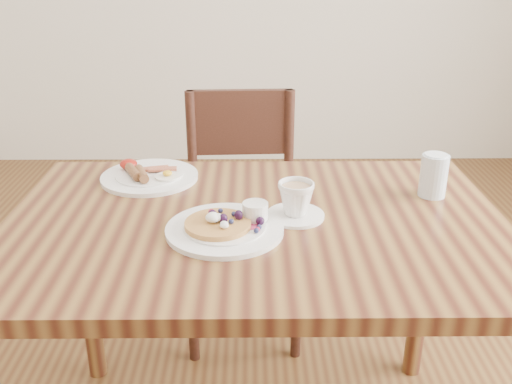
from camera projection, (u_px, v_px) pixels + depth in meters
dining_table at (256, 255)px, 1.40m from camera, size 1.20×0.80×0.75m
chair_far at (242, 204)px, 2.06m from camera, size 0.44×0.44×0.88m
pancake_plate at (227, 226)px, 1.30m from camera, size 0.27×0.27×0.06m
breakfast_plate at (148, 175)px, 1.59m from camera, size 0.27×0.27×0.04m
teacup_saucer at (296, 201)px, 1.36m from camera, size 0.14×0.14×0.09m
water_glass at (434, 176)px, 1.47m from camera, size 0.07×0.07×0.11m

